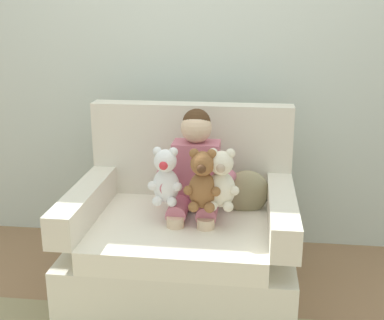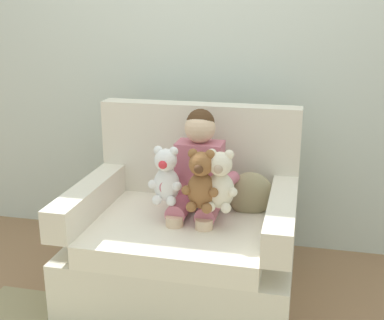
% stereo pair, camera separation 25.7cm
% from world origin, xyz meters
% --- Properties ---
extents(ground_plane, '(8.00, 8.00, 0.00)m').
position_xyz_m(ground_plane, '(0.00, 0.00, 0.00)').
color(ground_plane, '#936D4C').
extents(back_wall, '(6.00, 0.10, 2.60)m').
position_xyz_m(back_wall, '(0.00, 0.79, 1.30)').
color(back_wall, silver).
rests_on(back_wall, ground).
extents(armchair, '(1.20, 0.95, 1.02)m').
position_xyz_m(armchair, '(0.00, 0.05, 0.32)').
color(armchair, silver).
rests_on(armchair, ground).
extents(seated_child, '(0.45, 0.39, 0.82)m').
position_xyz_m(seated_child, '(0.06, 0.08, 0.67)').
color(seated_child, '#C66B7F').
rests_on(seated_child, armchair).
extents(plush_cream, '(0.19, 0.15, 0.32)m').
position_xyz_m(plush_cream, '(0.21, -0.09, 0.72)').
color(plush_cream, silver).
rests_on(plush_cream, armchair).
extents(plush_white, '(0.18, 0.15, 0.31)m').
position_xyz_m(plush_white, '(-0.08, -0.06, 0.71)').
color(plush_white, white).
rests_on(plush_white, armchair).
extents(plush_brown, '(0.19, 0.16, 0.32)m').
position_xyz_m(plush_brown, '(0.12, -0.11, 0.72)').
color(plush_brown, brown).
rests_on(plush_brown, armchair).
extents(throw_pillow, '(0.27, 0.16, 0.26)m').
position_xyz_m(throw_pillow, '(0.34, 0.18, 0.56)').
color(throw_pillow, '#998C66').
rests_on(throw_pillow, armchair).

